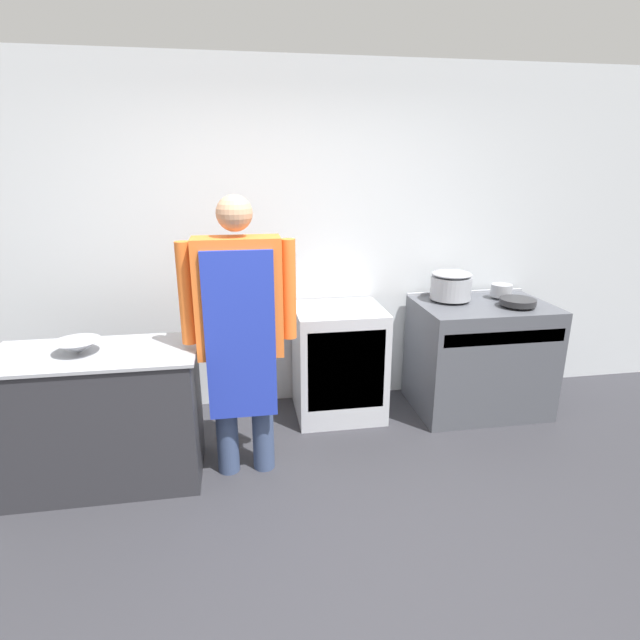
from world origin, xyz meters
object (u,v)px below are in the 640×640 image
object	(u,v)px
fridge_unit	(339,362)
stove	(479,357)
person_cook	(240,322)
saute_pan	(518,302)
mixing_bowl	(78,347)
sauce_pot	(501,290)
stock_pot	(451,285)

from	to	relation	value
fridge_unit	stove	bearing A→B (deg)	-4.46
person_cook	saute_pan	world-z (taller)	person_cook
saute_pan	fridge_unit	bearing A→B (deg)	170.98
stove	mixing_bowl	distance (m)	2.95
saute_pan	stove	bearing A→B (deg)	148.70
saute_pan	sauce_pot	xyz separation A→B (m)	(-0.00, 0.25, 0.03)
stock_pot	stove	bearing A→B (deg)	-28.83
stove	sauce_pot	xyz separation A→B (m)	(0.21, 0.13, 0.51)
mixing_bowl	stove	bearing A→B (deg)	10.87
sauce_pot	fridge_unit	bearing A→B (deg)	-178.38
fridge_unit	saute_pan	distance (m)	1.46
saute_pan	person_cook	bearing A→B (deg)	-167.49
mixing_bowl	stock_pot	xyz separation A→B (m)	(2.63, 0.68, 0.12)
person_cook	stock_pot	bearing A→B (deg)	23.33
stove	sauce_pot	distance (m)	0.57
stove	stock_pot	size ratio (longest dim) A/B	3.23
stove	saute_pan	xyz separation A→B (m)	(0.21, -0.13, 0.49)
fridge_unit	sauce_pot	distance (m)	1.45
person_cook	stock_pot	size ratio (longest dim) A/B	5.57
stock_pot	person_cook	bearing A→B (deg)	-156.67
stove	stock_pot	xyz separation A→B (m)	(-0.23, 0.13, 0.58)
mixing_bowl	sauce_pot	bearing A→B (deg)	12.45
person_cook	stock_pot	distance (m)	1.82
fridge_unit	mixing_bowl	distance (m)	1.89
stove	stock_pot	world-z (taller)	stock_pot
stove	saute_pan	distance (m)	0.54
mixing_bowl	person_cook	bearing A→B (deg)	-2.71
saute_pan	sauce_pot	bearing A→B (deg)	90.00
stove	mixing_bowl	world-z (taller)	mixing_bowl
person_cook	sauce_pot	xyz separation A→B (m)	(2.11, 0.72, -0.06)
person_cook	sauce_pot	bearing A→B (deg)	18.87
fridge_unit	saute_pan	world-z (taller)	saute_pan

